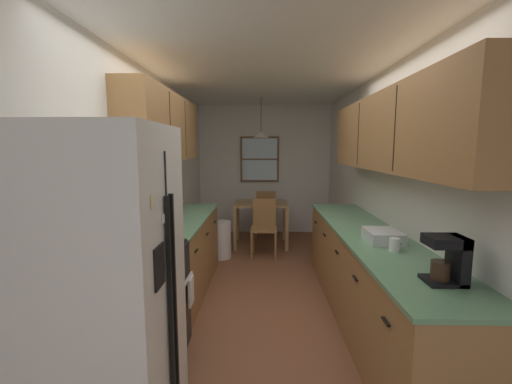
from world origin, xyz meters
TOP-DOWN VIEW (x-y plane):
  - ground_plane at (0.00, 1.00)m, footprint 12.00×12.00m
  - wall_left at (-1.35, 1.00)m, footprint 0.10×9.00m
  - wall_right at (1.35, 1.00)m, footprint 0.10×9.00m
  - wall_back at (0.00, 3.65)m, footprint 4.40×0.10m
  - ceiling_slab at (0.00, 1.00)m, footprint 4.40×9.00m
  - refrigerator at (-0.93, -1.24)m, footprint 0.76×0.77m
  - stove_range at (-0.99, -0.53)m, footprint 0.66×0.62m
  - microwave_over_range at (-1.11, -0.53)m, footprint 0.39×0.58m
  - counter_left at (-1.00, 0.76)m, footprint 0.64×1.96m
  - upper_cabinets_left at (-1.14, 0.71)m, footprint 0.33×2.04m
  - counter_right at (1.00, 0.10)m, footprint 0.64×3.29m
  - upper_cabinets_right at (1.14, 0.05)m, footprint 0.33×2.97m
  - dining_table at (-0.06, 2.67)m, footprint 0.92×0.72m
  - dining_chair_near at (-0.01, 2.10)m, footprint 0.42×0.42m
  - dining_chair_far at (0.01, 3.23)m, footprint 0.45×0.45m
  - pendant_light at (-0.06, 2.67)m, footprint 0.29×0.29m
  - back_window at (-0.10, 3.58)m, footprint 0.77×0.05m
  - trash_bin at (-0.70, 1.99)m, footprint 0.35×0.35m
  - storage_canister at (-1.00, 0.02)m, footprint 0.13×0.13m
  - dish_towel at (-0.64, -0.37)m, footprint 0.02×0.16m
  - coffee_maker at (1.08, -1.11)m, footprint 0.22×0.18m
  - mug_by_coffeemaker at (1.01, -0.49)m, footprint 0.12×0.08m
  - dish_rack at (1.01, -0.22)m, footprint 0.28×0.34m
  - table_serving_bowl at (-0.11, 2.64)m, footprint 0.16×0.16m

SIDE VIEW (x-z plane):
  - ground_plane at x=0.00m, z-range 0.00..0.00m
  - trash_bin at x=-0.70m, z-range 0.00..0.57m
  - counter_right at x=1.00m, z-range 0.00..0.90m
  - counter_left at x=-1.00m, z-range 0.00..0.90m
  - stove_range at x=-0.99m, z-range -0.08..1.02m
  - dish_towel at x=-0.64m, z-range 0.38..0.62m
  - dining_chair_near at x=-0.01m, z-range 0.05..0.95m
  - dining_chair_far at x=0.01m, z-range 0.05..0.95m
  - dining_table at x=-0.06m, z-range 0.25..1.01m
  - table_serving_bowl at x=-0.11m, z-range 0.76..0.82m
  - refrigerator at x=-0.93m, z-range 0.00..1.84m
  - dish_rack at x=1.01m, z-range 0.90..1.00m
  - mug_by_coffeemaker at x=1.01m, z-range 0.90..1.01m
  - storage_canister at x=-1.00m, z-range 0.90..1.07m
  - coffee_maker at x=1.08m, z-range 0.91..1.20m
  - wall_left at x=-1.35m, z-range 0.00..2.55m
  - wall_right at x=1.35m, z-range 0.00..2.55m
  - wall_back at x=0.00m, z-range 0.00..2.55m
  - back_window at x=-0.10m, z-range 1.03..1.93m
  - microwave_over_range at x=-1.11m, z-range 1.55..1.85m
  - upper_cabinets_right at x=1.14m, z-range 1.50..2.20m
  - pendant_light at x=-0.06m, z-range 1.59..2.27m
  - upper_cabinets_left at x=-1.14m, z-range 1.57..2.30m
  - ceiling_slab at x=0.00m, z-range 2.55..2.63m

